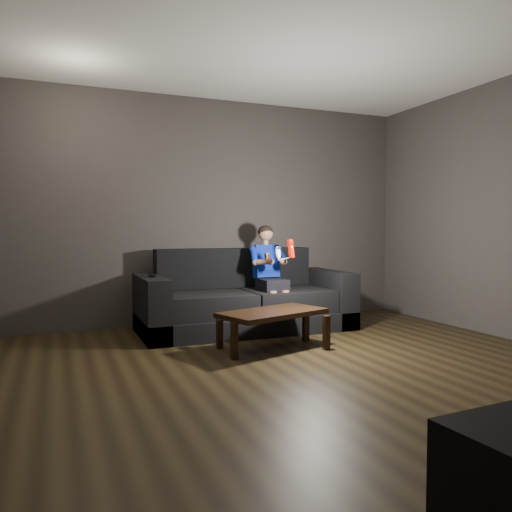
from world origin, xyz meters
name	(u,v)px	position (x,y,z in m)	size (l,w,h in m)	color
floor	(314,377)	(0.00, 0.00, 0.00)	(5.00, 5.00, 0.00)	black
back_wall	(215,211)	(0.00, 2.50, 1.35)	(5.00, 0.04, 2.70)	#413A39
ceiling	(316,17)	(0.00, 0.00, 2.70)	(5.00, 5.00, 0.02)	silver
sofa	(245,303)	(0.15, 1.90, 0.30)	(2.35, 1.02, 0.91)	black
child	(269,265)	(0.42, 1.82, 0.72)	(0.42, 0.51, 1.03)	black
wii_remote_red	(291,249)	(0.50, 1.43, 0.93)	(0.07, 0.08, 0.20)	red
nunchuk_white	(278,253)	(0.35, 1.43, 0.89)	(0.06, 0.09, 0.15)	white
wii_remote_black	(152,276)	(-0.90, 1.81, 0.66)	(0.05, 0.15, 0.03)	black
coffee_table	(273,316)	(0.07, 0.93, 0.32)	(1.12, 0.80, 0.37)	black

